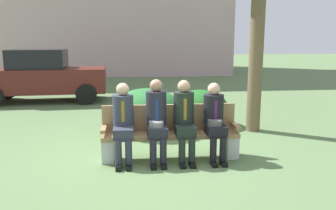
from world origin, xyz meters
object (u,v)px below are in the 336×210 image
at_px(shrub_mid_lawn, 147,111).
at_px(parked_car_near, 43,76).
at_px(park_bench, 170,133).
at_px(shrub_far_lawn, 130,113).
at_px(seated_man_centerright, 184,116).
at_px(shrub_near_bench, 200,108).
at_px(seated_man_leftmost, 123,119).
at_px(seated_man_rightmost, 215,117).
at_px(seated_man_centerleft, 157,117).

xyz_separation_m(shrub_mid_lawn, parked_car_near, (-3.15, 4.11, 0.36)).
xyz_separation_m(park_bench, shrub_far_lawn, (-0.68, 2.21, -0.12)).
height_order(shrub_mid_lawn, shrub_far_lawn, shrub_mid_lawn).
relative_size(seated_man_centerright, shrub_mid_lawn, 0.87).
bearing_deg(seated_man_centerright, shrub_near_bench, 72.55).
xyz_separation_m(seated_man_leftmost, shrub_mid_lawn, (0.46, 1.80, -0.25)).
bearing_deg(seated_man_rightmost, parked_car_near, 125.40).
bearing_deg(seated_man_leftmost, shrub_mid_lawn, 75.61).
height_order(seated_man_centerleft, shrub_near_bench, seated_man_centerleft).
height_order(shrub_near_bench, shrub_mid_lawn, shrub_mid_lawn).
bearing_deg(park_bench, shrub_near_bench, 66.52).
xyz_separation_m(park_bench, seated_man_centerright, (0.22, -0.13, 0.31)).
relative_size(park_bench, shrub_far_lawn, 2.26).
distance_m(seated_man_rightmost, shrub_far_lawn, 2.77).
bearing_deg(seated_man_rightmost, shrub_far_lawn, 120.99).
relative_size(shrub_near_bench, shrub_far_lawn, 1.32).
bearing_deg(seated_man_centerright, parked_car_near, 122.04).
bearing_deg(seated_man_rightmost, shrub_mid_lawn, 120.28).
xyz_separation_m(shrub_far_lawn, parked_car_near, (-2.79, 3.57, 0.52)).
relative_size(seated_man_rightmost, parked_car_near, 0.32).
relative_size(park_bench, seated_man_centerleft, 1.69).
height_order(seated_man_centerright, parked_car_near, parked_car_near).
bearing_deg(seated_man_leftmost, seated_man_centerright, 0.18).
distance_m(seated_man_centerright, shrub_near_bench, 2.44).
xyz_separation_m(seated_man_leftmost, seated_man_centerleft, (0.54, -0.00, 0.02)).
xyz_separation_m(seated_man_rightmost, shrub_far_lawn, (-1.41, 2.35, -0.40)).
height_order(shrub_far_lawn, parked_car_near, parked_car_near).
xyz_separation_m(seated_man_leftmost, parked_car_near, (-2.69, 5.91, 0.11)).
distance_m(seated_man_centerright, parked_car_near, 6.97).
xyz_separation_m(shrub_near_bench, shrub_mid_lawn, (-1.27, -0.52, 0.06)).
xyz_separation_m(seated_man_centerleft, seated_man_centerright, (0.46, 0.00, -0.01)).
bearing_deg(shrub_mid_lawn, shrub_far_lawn, 123.26).
xyz_separation_m(seated_man_centerleft, shrub_mid_lawn, (-0.08, 1.80, -0.27)).
relative_size(park_bench, shrub_near_bench, 1.72).
bearing_deg(seated_man_centerleft, shrub_far_lawn, 100.66).
relative_size(shrub_near_bench, shrub_mid_lawn, 0.87).
bearing_deg(park_bench, shrub_far_lawn, 107.08).
xyz_separation_m(seated_man_centerright, shrub_mid_lawn, (-0.54, 1.79, -0.26)).
xyz_separation_m(park_bench, shrub_near_bench, (0.95, 2.18, -0.02)).
height_order(park_bench, shrub_near_bench, park_bench).
height_order(seated_man_rightmost, parked_car_near, parked_car_near).
bearing_deg(seated_man_leftmost, parked_car_near, 114.48).
distance_m(seated_man_leftmost, seated_man_centerright, 1.01).
bearing_deg(seated_man_centerleft, shrub_near_bench, 62.83).
distance_m(park_bench, parked_car_near, 6.75).
distance_m(seated_man_centerleft, shrub_far_lawn, 2.42).
distance_m(park_bench, shrub_mid_lawn, 1.70).
bearing_deg(park_bench, parked_car_near, 121.00).
relative_size(seated_man_leftmost, shrub_near_bench, 0.98).
distance_m(seated_man_centerleft, seated_man_rightmost, 0.97).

